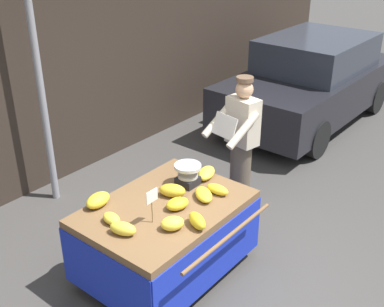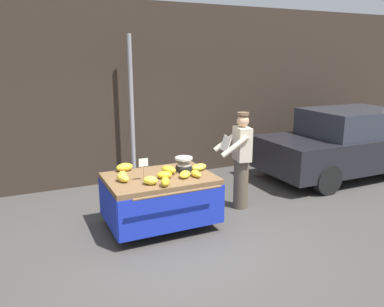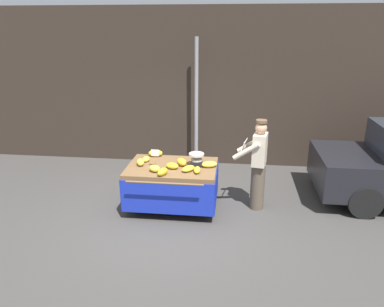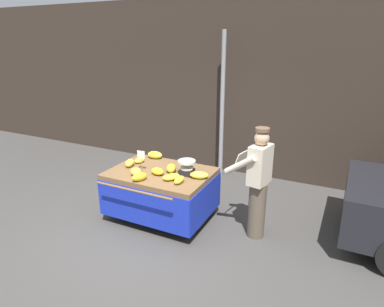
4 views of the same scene
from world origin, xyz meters
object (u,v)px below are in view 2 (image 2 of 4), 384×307
price_sign (143,165)px  weighing_scale (184,164)px  banana_bunch_1 (164,175)px  banana_bunch_8 (123,178)px  street_pole (132,113)px  banana_bunch_5 (196,174)px  vendor_person (241,160)px  banana_bunch_0 (165,182)px  banana_bunch_3 (185,174)px  banana_bunch_6 (123,174)px  banana_bunch_7 (151,180)px  banana_bunch_4 (169,170)px  banana_bunch_9 (199,167)px  parked_car (346,143)px  banana_bunch_2 (125,167)px  banana_cart (160,190)px

price_sign → weighing_scale: bearing=14.2°
banana_bunch_1 → banana_bunch_8: 0.62m
street_pole → banana_bunch_5: (0.28, -2.43, -0.64)m
vendor_person → banana_bunch_0: bearing=-159.2°
banana_bunch_3 → banana_bunch_5: banana_bunch_5 is taller
banana_bunch_3 → banana_bunch_6: size_ratio=1.38×
price_sign → banana_bunch_3: price_sign is taller
banana_bunch_8 → banana_bunch_3: bearing=-11.8°
banana_bunch_0 → banana_bunch_7: bearing=138.9°
banana_bunch_3 → banana_bunch_8: size_ratio=1.11×
banana_bunch_8 → banana_bunch_4: bearing=6.3°
banana_bunch_6 → banana_bunch_8: bearing=-104.8°
price_sign → banana_bunch_3: size_ratio=1.22×
banana_bunch_9 → street_pole: bearing=102.4°
banana_bunch_0 → parked_car: size_ratio=0.06×
weighing_scale → banana_bunch_1: weighing_scale is taller
street_pole → banana_bunch_5: size_ratio=12.31×
weighing_scale → banana_bunch_4: bearing=-175.3°
banana_bunch_3 → banana_bunch_9: banana_bunch_9 is taller
price_sign → vendor_person: vendor_person is taller
banana_bunch_9 → banana_bunch_6: bearing=172.6°
banana_bunch_4 → banana_bunch_9: 0.51m
banana_bunch_5 → banana_bunch_6: size_ratio=1.23×
weighing_scale → banana_bunch_9: (0.24, -0.06, -0.06)m
banana_bunch_2 → parked_car: bearing=3.3°
banana_bunch_1 → banana_bunch_8: bearing=170.3°
street_pole → banana_bunch_4: bearing=-91.2°
banana_bunch_3 → banana_bunch_7: (-0.58, -0.10, 0.01)m
weighing_scale → price_sign: (-0.73, -0.18, 0.13)m
banana_bunch_2 → banana_bunch_6: (-0.12, -0.31, -0.02)m
banana_bunch_3 → banana_bunch_7: banana_bunch_7 is taller
banana_bunch_3 → banana_bunch_6: banana_bunch_3 is taller
weighing_scale → price_sign: size_ratio=0.82×
price_sign → banana_bunch_4: (0.46, 0.16, -0.18)m
banana_bunch_1 → vendor_person: size_ratio=0.14×
banana_cart → parked_car: bearing=9.5°
banana_bunch_4 → banana_bunch_7: banana_bunch_4 is taller
banana_bunch_6 → vendor_person: bearing=-0.4°
banana_cart → banana_bunch_1: size_ratio=7.12×
banana_bunch_3 → parked_car: parked_car is taller
banana_bunch_9 → parked_car: bearing=10.8°
banana_bunch_8 → banana_bunch_9: size_ratio=0.87×
banana_bunch_6 → vendor_person: 2.09m
banana_bunch_4 → banana_bunch_8: size_ratio=1.07×
banana_bunch_7 → banana_bunch_5: bearing=3.6°
banana_bunch_0 → parked_car: 4.98m
banana_bunch_2 → parked_car: (5.14, 0.30, -0.16)m
price_sign → parked_car: 5.11m
weighing_scale → price_sign: price_sign is taller
banana_bunch_5 → banana_bunch_7: 0.75m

